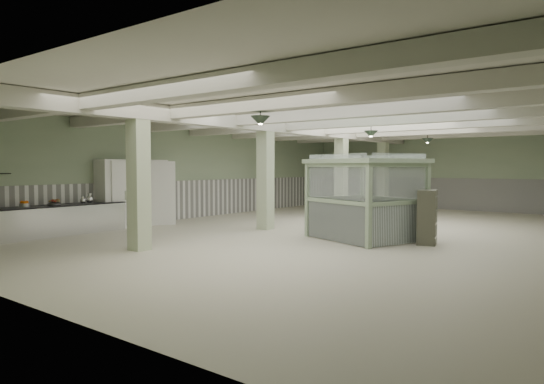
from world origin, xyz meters
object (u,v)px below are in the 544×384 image
Objects in this scene: prep_counter at (42,221)px; guard_booth at (365,183)px; walkin_cooler at (133,192)px; filing_cabinet at (427,217)px.

guard_booth is at bearing 35.16° from prep_counter.
filing_cabinet is (9.41, 2.24, -0.47)m from walkin_cooler.
prep_counter is 3.33m from walkin_cooler.
guard_booth is at bearing 15.32° from walkin_cooler.
prep_counter is 1.47× the size of guard_booth.
filing_cabinet is at bearing 25.13° from guard_booth.
prep_counter is 10.83m from filing_cabinet.
filing_cabinet is at bearing 13.38° from walkin_cooler.
filing_cabinet is at bearing 30.48° from prep_counter.
prep_counter is at bearing -163.91° from filing_cabinet.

